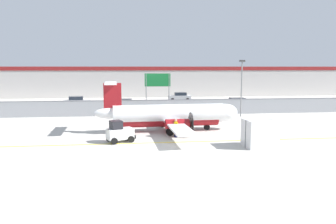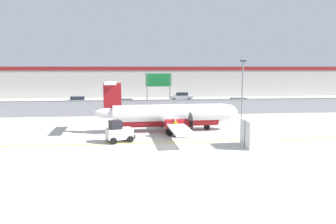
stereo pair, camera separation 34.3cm
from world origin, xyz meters
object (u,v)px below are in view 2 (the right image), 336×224
object	(u,v)px
cargo_container	(259,134)
traffic_cone_near_left	(184,133)
commuter_airplane	(172,115)
highway_sign	(159,83)
parked_car_0	(78,101)
parked_car_2	(181,97)
parked_car_3	(238,103)
ground_crew_worker	(175,127)
parked_car_1	(126,104)
baggage_tug	(119,132)
apron_light_pole	(243,83)
traffic_cone_near_right	(174,131)

from	to	relation	value
cargo_container	traffic_cone_near_left	world-z (taller)	cargo_container
commuter_airplane	cargo_container	world-z (taller)	commuter_airplane
cargo_container	highway_sign	world-z (taller)	highway_sign
parked_car_0	parked_car_2	distance (m)	18.92
parked_car_3	highway_sign	xyz separation A→B (m)	(-12.44, -2.95, 3.24)
traffic_cone_near_left	parked_car_0	world-z (taller)	parked_car_0
highway_sign	parked_car_0	bearing A→B (deg)	145.92
highway_sign	parked_car_3	bearing A→B (deg)	13.36
ground_crew_worker	parked_car_1	size ratio (longest dim) A/B	0.39
baggage_tug	parked_car_1	distance (m)	21.05
parked_car_0	ground_crew_worker	bearing A→B (deg)	-69.24
cargo_container	traffic_cone_near_left	size ratio (longest dim) A/B	3.91
parked_car_3	apron_light_pole	size ratio (longest dim) A/B	0.59
parked_car_1	parked_car_0	bearing A→B (deg)	153.02
baggage_tug	parked_car_0	xyz separation A→B (m)	(-7.55, 26.24, 0.04)
baggage_tug	parked_car_3	size ratio (longest dim) A/B	0.60
traffic_cone_near_right	highway_sign	distance (m)	15.40
baggage_tug	highway_sign	world-z (taller)	highway_sign
ground_crew_worker	highway_sign	distance (m)	16.84
ground_crew_worker	parked_car_1	bearing A→B (deg)	74.47
parked_car_2	highway_sign	distance (m)	16.11
parked_car_0	baggage_tug	bearing A→B (deg)	-79.98
parked_car_1	parked_car_2	size ratio (longest dim) A/B	1.03
parked_car_2	cargo_container	bearing A→B (deg)	93.61
traffic_cone_near_right	ground_crew_worker	bearing A→B (deg)	-92.89
baggage_tug	parked_car_3	world-z (taller)	baggage_tug
commuter_airplane	parked_car_3	distance (m)	20.52
baggage_tug	traffic_cone_near_right	world-z (taller)	baggage_tug
parked_car_0	apron_light_pole	distance (m)	26.55
parked_car_0	highway_sign	world-z (taller)	highway_sign
cargo_container	ground_crew_worker	bearing A→B (deg)	142.03
cargo_container	traffic_cone_near_left	xyz separation A→B (m)	(-5.27, 4.93, -0.79)
baggage_tug	traffic_cone_near_left	xyz separation A→B (m)	(5.94, 1.94, -0.54)
cargo_container	parked_car_1	bearing A→B (deg)	111.61
cargo_container	parked_car_1	xyz separation A→B (m)	(-11.01, 24.05, -0.21)
traffic_cone_near_right	parked_car_2	bearing A→B (deg)	80.20
traffic_cone_near_left	parked_car_2	xyz separation A→B (m)	(4.30, 30.75, 0.58)
commuter_airplane	cargo_container	bearing A→B (deg)	-52.62
traffic_cone_near_left	highway_sign	distance (m)	16.43
traffic_cone_near_left	highway_sign	world-z (taller)	highway_sign
ground_crew_worker	parked_car_3	distance (m)	23.01
baggage_tug	cargo_container	distance (m)	11.60
ground_crew_worker	apron_light_pole	xyz separation A→B (m)	(10.21, 11.70, 3.35)
ground_crew_worker	traffic_cone_near_left	distance (m)	1.27
cargo_container	parked_car_2	distance (m)	35.69
baggage_tug	ground_crew_worker	bearing A→B (deg)	-7.49
traffic_cone_near_left	parked_car_3	distance (m)	22.03
baggage_tug	parked_car_3	bearing A→B (deg)	27.99
commuter_airplane	traffic_cone_near_left	distance (m)	2.87
traffic_cone_near_right	parked_car_2	xyz separation A→B (m)	(5.13, 29.73, 0.58)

